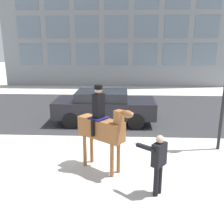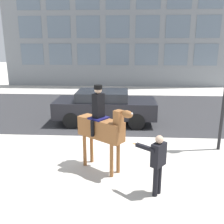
# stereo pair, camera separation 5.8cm
# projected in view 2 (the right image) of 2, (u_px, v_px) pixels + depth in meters

# --- Properties ---
(ground_plane) EXTENTS (80.00, 80.00, 0.00)m
(ground_plane) POSITION_uv_depth(u_px,v_px,m) (105.00, 141.00, 9.84)
(ground_plane) COLOR beige
(road_surface) EXTENTS (19.80, 8.50, 0.01)m
(road_surface) POSITION_uv_depth(u_px,v_px,m) (112.00, 110.00, 14.41)
(road_surface) COLOR #2D2D30
(road_surface) RESTS_ON ground_plane
(mounted_horse_lead) EXTENTS (1.70, 1.36, 2.59)m
(mounted_horse_lead) POSITION_uv_depth(u_px,v_px,m) (102.00, 127.00, 7.29)
(mounted_horse_lead) COLOR brown
(mounted_horse_lead) RESTS_ON ground_plane
(pedestrian_bystander) EXTENTS (0.89, 0.55, 1.60)m
(pedestrian_bystander) POSITION_uv_depth(u_px,v_px,m) (158.00, 161.00, 6.14)
(pedestrian_bystander) COLOR black
(pedestrian_bystander) RESTS_ON ground_plane
(street_car_near_lane) EXTENTS (4.73, 2.04, 1.57)m
(street_car_near_lane) POSITION_uv_depth(u_px,v_px,m) (105.00, 106.00, 11.86)
(street_car_near_lane) COLOR black
(street_car_near_lane) RESTS_ON ground_plane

